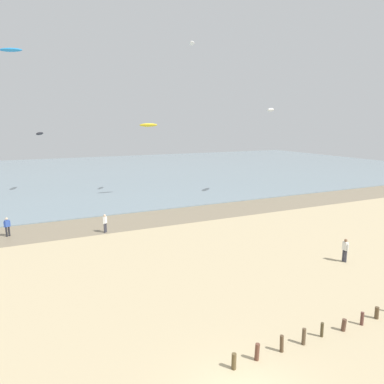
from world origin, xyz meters
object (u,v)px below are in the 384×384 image
(kite_aloft_0, at_px, (192,43))
(kite_aloft_3, at_px, (40,134))
(kite_aloft_5, at_px, (11,50))
(person_nearest_camera, at_px, (105,223))
(kite_aloft_1, at_px, (148,125))
(kite_aloft_4, at_px, (270,110))
(person_by_waterline, at_px, (7,226))
(person_mid_beach, at_px, (345,250))

(kite_aloft_0, bearing_deg, kite_aloft_3, 82.12)
(kite_aloft_3, distance_m, kite_aloft_5, 14.93)
(person_nearest_camera, height_order, kite_aloft_5, kite_aloft_5)
(kite_aloft_1, relative_size, kite_aloft_4, 0.85)
(person_nearest_camera, distance_m, kite_aloft_1, 17.62)
(person_nearest_camera, height_order, kite_aloft_1, kite_aloft_1)
(kite_aloft_1, bearing_deg, kite_aloft_5, -173.54)
(person_by_waterline, height_order, kite_aloft_3, kite_aloft_3)
(kite_aloft_5, bearing_deg, kite_aloft_4, -162.61)
(person_by_waterline, relative_size, kite_aloft_0, 0.81)
(kite_aloft_3, bearing_deg, person_mid_beach, -139.29)
(kite_aloft_0, relative_size, kite_aloft_3, 0.82)
(person_nearest_camera, relative_size, kite_aloft_4, 0.60)
(kite_aloft_0, relative_size, kite_aloft_5, 0.90)
(kite_aloft_1, bearing_deg, person_mid_beach, -78.95)
(kite_aloft_1, bearing_deg, kite_aloft_3, 141.06)
(person_nearest_camera, xyz_separation_m, kite_aloft_1, (8.58, 12.69, 8.70))
(person_nearest_camera, xyz_separation_m, kite_aloft_3, (-4.02, 22.69, 7.53))
(person_nearest_camera, xyz_separation_m, kite_aloft_4, (23.66, 7.28, 10.66))
(person_nearest_camera, distance_m, kite_aloft_5, 20.61)
(kite_aloft_0, bearing_deg, person_mid_beach, -151.21)
(person_mid_beach, relative_size, person_by_waterline, 1.00)
(person_nearest_camera, distance_m, kite_aloft_4, 26.95)
(kite_aloft_1, xyz_separation_m, kite_aloft_5, (-15.12, -1.84, 7.56))
(person_mid_beach, distance_m, kite_aloft_0, 30.81)
(person_nearest_camera, relative_size, kite_aloft_3, 0.67)
(person_nearest_camera, xyz_separation_m, kite_aloft_5, (-6.54, 10.84, 16.26))
(kite_aloft_1, bearing_deg, person_by_waterline, -149.06)
(kite_aloft_0, xyz_separation_m, kite_aloft_4, (10.10, -2.91, -7.93))
(person_by_waterline, xyz_separation_m, kite_aloft_3, (3.99, 20.14, 7.53))
(kite_aloft_5, bearing_deg, person_by_waterline, 104.05)
(person_mid_beach, xyz_separation_m, kite_aloft_1, (-5.53, 27.06, 8.70))
(kite_aloft_1, bearing_deg, person_nearest_camera, -124.57)
(person_by_waterline, relative_size, kite_aloft_4, 0.60)
(person_mid_beach, relative_size, kite_aloft_4, 0.60)
(person_by_waterline, distance_m, kite_aloft_3, 21.87)
(kite_aloft_0, height_order, kite_aloft_1, kite_aloft_0)
(person_by_waterline, height_order, kite_aloft_0, kite_aloft_0)
(kite_aloft_3, xyz_separation_m, kite_aloft_4, (27.68, -15.41, 3.13))
(kite_aloft_3, relative_size, kite_aloft_4, 0.90)
(person_nearest_camera, relative_size, kite_aloft_5, 0.73)
(kite_aloft_4, bearing_deg, person_mid_beach, -158.75)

